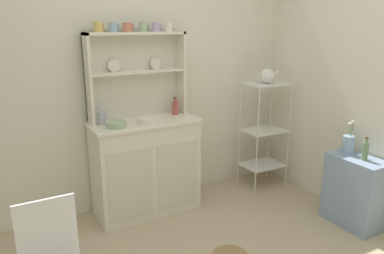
{
  "coord_description": "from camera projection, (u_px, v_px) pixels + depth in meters",
  "views": [
    {
      "loc": [
        -1.22,
        -1.61,
        1.72
      ],
      "look_at": [
        0.3,
        1.12,
        0.83
      ],
      "focal_mm": 34.53,
      "sensor_mm": 36.0,
      "label": 1
    }
  ],
  "objects": [
    {
      "name": "wall_back",
      "position": [
        137.0,
        75.0,
        3.42
      ],
      "size": [
        3.84,
        0.05,
        2.5
      ],
      "primitive_type": "cube",
      "color": "silver",
      "rests_on": "ground"
    },
    {
      "name": "hutch_cabinet",
      "position": [
        146.0,
        166.0,
        3.4
      ],
      "size": [
        0.96,
        0.45,
        0.88
      ],
      "color": "silver",
      "rests_on": "ground"
    },
    {
      "name": "hutch_shelf_unit",
      "position": [
        136.0,
        69.0,
        3.3
      ],
      "size": [
        0.9,
        0.18,
        0.77
      ],
      "color": "silver",
      "rests_on": "hutch_cabinet"
    },
    {
      "name": "bakers_rack",
      "position": [
        264.0,
        126.0,
        3.89
      ],
      "size": [
        0.44,
        0.32,
        1.12
      ],
      "color": "silver",
      "rests_on": "ground"
    },
    {
      "name": "side_shelf_blue",
      "position": [
        355.0,
        191.0,
        3.2
      ],
      "size": [
        0.28,
        0.48,
        0.62
      ],
      "primitive_type": "cube",
      "color": "#849EBC",
      "rests_on": "ground"
    },
    {
      "name": "cup_gold_0",
      "position": [
        98.0,
        27.0,
        3.01
      ],
      "size": [
        0.08,
        0.07,
        0.08
      ],
      "color": "#DBB760",
      "rests_on": "hutch_shelf_unit"
    },
    {
      "name": "cup_sky_1",
      "position": [
        113.0,
        27.0,
        3.07
      ],
      "size": [
        0.08,
        0.07,
        0.08
      ],
      "color": "#8EB2D1",
      "rests_on": "hutch_shelf_unit"
    },
    {
      "name": "cup_terracotta_2",
      "position": [
        128.0,
        27.0,
        3.13
      ],
      "size": [
        0.09,
        0.08,
        0.08
      ],
      "color": "#C67556",
      "rests_on": "hutch_shelf_unit"
    },
    {
      "name": "cup_sage_3",
      "position": [
        143.0,
        27.0,
        3.2
      ],
      "size": [
        0.08,
        0.07,
        0.09
      ],
      "color": "#9EB78E",
      "rests_on": "hutch_shelf_unit"
    },
    {
      "name": "cup_lilac_4",
      "position": [
        156.0,
        27.0,
        3.26
      ],
      "size": [
        0.08,
        0.07,
        0.08
      ],
      "color": "#B79ECC",
      "rests_on": "hutch_shelf_unit"
    },
    {
      "name": "cup_cream_5",
      "position": [
        169.0,
        27.0,
        3.31
      ],
      "size": [
        0.08,
        0.07,
        0.08
      ],
      "color": "silver",
      "rests_on": "hutch_shelf_unit"
    },
    {
      "name": "bowl_mixing_large",
      "position": [
        116.0,
        124.0,
        3.08
      ],
      "size": [
        0.17,
        0.17,
        0.05
      ],
      "primitive_type": "cylinder",
      "color": "#9EB78E",
      "rests_on": "hutch_cabinet"
    },
    {
      "name": "bowl_floral_medium",
      "position": [
        147.0,
        120.0,
        3.21
      ],
      "size": [
        0.17,
        0.17,
        0.05
      ],
      "primitive_type": "cylinder",
      "color": "silver",
      "rests_on": "hutch_cabinet"
    },
    {
      "name": "jam_bottle",
      "position": [
        175.0,
        107.0,
        3.5
      ],
      "size": [
        0.06,
        0.06,
        0.17
      ],
      "color": "#B74C47",
      "rests_on": "hutch_cabinet"
    },
    {
      "name": "utensil_jar",
      "position": [
        102.0,
        117.0,
        3.17
      ],
      "size": [
        0.08,
        0.08,
        0.25
      ],
      "color": "#B2B7C6",
      "rests_on": "hutch_cabinet"
    },
    {
      "name": "porcelain_teapot",
      "position": [
        267.0,
        76.0,
        3.74
      ],
      "size": [
        0.24,
        0.15,
        0.17
      ],
      "color": "white",
      "rests_on": "bakers_rack"
    },
    {
      "name": "flower_vase",
      "position": [
        348.0,
        144.0,
        3.19
      ],
      "size": [
        0.1,
        0.1,
        0.3
      ],
      "color": "#8EB2D1",
      "rests_on": "side_shelf_blue"
    },
    {
      "name": "oil_bottle",
      "position": [
        365.0,
        150.0,
        3.05
      ],
      "size": [
        0.05,
        0.05,
        0.2
      ],
      "color": "#6B8C60",
      "rests_on": "side_shelf_blue"
    }
  ]
}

